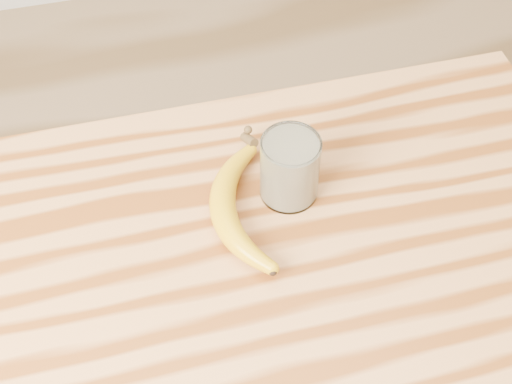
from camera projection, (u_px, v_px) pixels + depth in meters
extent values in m
cube|color=#B97942|center=(220.00, 325.00, 0.96)|extent=(1.20, 0.80, 0.04)
cylinder|color=brown|center=(432.00, 235.00, 1.59)|extent=(0.06, 0.06, 0.86)
cylinder|color=white|center=(290.00, 168.00, 1.03)|extent=(0.09, 0.09, 0.11)
torus|color=white|center=(291.00, 144.00, 0.99)|extent=(0.09, 0.09, 0.00)
cylinder|color=beige|center=(290.00, 169.00, 1.03)|extent=(0.08, 0.08, 0.10)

